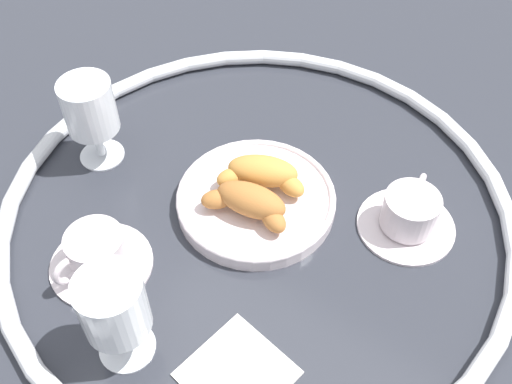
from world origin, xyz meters
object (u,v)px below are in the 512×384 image
Objects in this scene: juice_glass_left at (90,111)px; juice_glass_right at (114,308)px; pastry_plate at (256,200)px; croissant_small at (248,201)px; coffee_cup_near at (409,214)px; croissant_large at (262,173)px; folded_napkin at (237,373)px; coffee_cup_far at (97,254)px.

juice_glass_left and juice_glass_right have the same top height.
juice_glass_left is (0.25, 0.06, 0.08)m from pastry_plate.
croissant_small is 0.22m from coffee_cup_near.
croissant_large is 1.13× the size of folded_napkin.
juice_glass_right is at bearing 140.18° from juice_glass_left.
coffee_cup_near is (-0.19, -0.09, 0.01)m from pastry_plate.
croissant_small is 0.24m from juice_glass_right.
pastry_plate is 1.67× the size of coffee_cup_far.
coffee_cup_far is at bearing 56.52° from croissant_small.
pastry_plate is at bearing -117.78° from coffee_cup_far.
coffee_cup_far reaches higher than folded_napkin.
croissant_large is 0.21m from coffee_cup_near.
juice_glass_right is at bearing 90.58° from pastry_plate.
coffee_cup_near reaches higher than folded_napkin.
juice_glass_right reaches higher than coffee_cup_near.
croissant_large is at bearing -75.65° from croissant_small.
juice_glass_right reaches higher than croissant_large.
croissant_large is at bearing 18.96° from coffee_cup_near.
folded_napkin is (-0.14, 0.24, -0.04)m from croissant_large.
folded_napkin is at bearing 119.19° from croissant_large.
croissant_small is 0.21m from coffee_cup_far.
croissant_small is 0.99× the size of coffee_cup_near.
croissant_large is 0.06m from croissant_small.
folded_napkin is (-0.24, 0.02, -0.02)m from coffee_cup_far.
coffee_cup_far is 0.14m from juice_glass_right.
coffee_cup_near is 1.24× the size of folded_napkin.
croissant_large is 0.89× the size of juice_glass_right.
croissant_large is at bearing -114.05° from coffee_cup_far.
croissant_small reaches higher than coffee_cup_near.
pastry_plate is at bearing 103.92° from croissant_large.
croissant_small is at bearing -57.22° from folded_napkin.
juice_glass_left is (0.14, -0.15, 0.07)m from coffee_cup_far.
coffee_cup_near is at bearing -161.04° from croissant_large.
croissant_small reaches higher than folded_napkin.
juice_glass_right reaches higher than croissant_small.
pastry_plate is 2.06× the size of folded_napkin.
juice_glass_left reaches higher than croissant_large.
coffee_cup_near is at bearing -154.49° from pastry_plate.
juice_glass_left is (0.44, 0.15, 0.07)m from coffee_cup_near.
coffee_cup_far is 0.97× the size of juice_glass_left.
croissant_large reaches higher than coffee_cup_near.
croissant_large is (0.01, -0.02, 0.03)m from pastry_plate.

